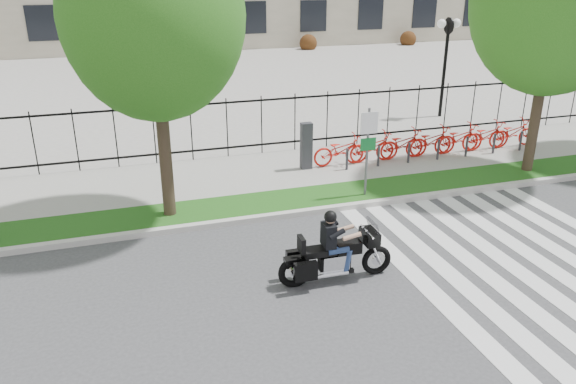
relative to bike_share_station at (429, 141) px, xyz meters
name	(u,v)px	position (x,y,z in m)	size (l,w,h in m)	color
ground	(326,302)	(-6.55, -7.20, -0.65)	(120.00, 120.00, 0.00)	#3C3C3F
curb	(269,217)	(-6.55, -3.10, -0.57)	(60.00, 0.20, 0.15)	beige
grass_verge	(261,205)	(-6.55, -2.25, -0.57)	(60.00, 1.50, 0.15)	#164A12
sidewalk	(240,175)	(-6.55, 0.25, -0.57)	(60.00, 3.50, 0.15)	gray
plaza	(172,78)	(-6.55, 17.80, -0.60)	(80.00, 34.00, 0.10)	gray
crosswalk_stripes	(528,265)	(-1.72, -7.20, -0.64)	(5.70, 8.00, 0.01)	silver
iron_fence	(227,128)	(-6.55, 2.00, 0.50)	(30.00, 0.06, 2.00)	black
lamp_post_right	(447,43)	(3.45, 4.80, 2.56)	(1.06, 0.70, 4.25)	black
street_tree_1	(153,16)	(-9.01, -2.25, 4.47)	(4.27, 4.27, 7.43)	#34231C
street_tree_2	(555,0)	(2.25, -2.25, 4.63)	(4.76, 4.76, 7.87)	#34231C
bike_share_station	(429,141)	(0.00, 0.00, 0.00)	(8.92, 0.87, 1.50)	#2D2D33
sign_pole_regulatory	(368,141)	(-3.58, -2.62, 1.09)	(0.50, 0.09, 2.50)	#59595B
motorcycle_rider	(336,253)	(-6.06, -6.45, 0.00)	(2.52, 0.75, 1.94)	black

